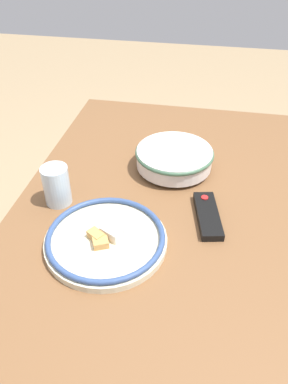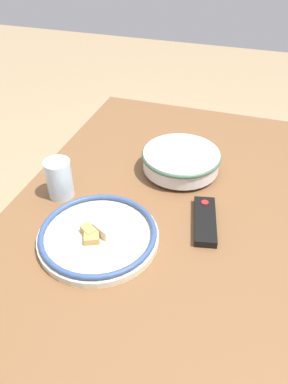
{
  "view_description": "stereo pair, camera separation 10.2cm",
  "coord_description": "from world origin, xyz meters",
  "px_view_note": "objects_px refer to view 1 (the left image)",
  "views": [
    {
      "loc": [
        0.78,
        0.1,
        1.44
      ],
      "look_at": [
        -0.0,
        -0.05,
        0.8
      ],
      "focal_mm": 35.0,
      "sensor_mm": 36.0,
      "label": 1
    },
    {
      "loc": [
        0.76,
        0.2,
        1.44
      ],
      "look_at": [
        -0.0,
        -0.05,
        0.8
      ],
      "focal_mm": 35.0,
      "sensor_mm": 36.0,
      "label": 2
    }
  ],
  "objects_px": {
    "noodle_bowl": "(174,158)",
    "food_plate": "(106,239)",
    "drinking_glass": "(57,185)",
    "tv_remote": "(208,215)"
  },
  "relations": [
    {
      "from": "noodle_bowl",
      "to": "food_plate",
      "type": "bearing_deg",
      "value": -19.05
    },
    {
      "from": "food_plate",
      "to": "drinking_glass",
      "type": "height_order",
      "value": "drinking_glass"
    },
    {
      "from": "tv_remote",
      "to": "food_plate",
      "type": "bearing_deg",
      "value": -161.79
    },
    {
      "from": "food_plate",
      "to": "drinking_glass",
      "type": "distance_m",
      "value": 0.22
    },
    {
      "from": "tv_remote",
      "to": "drinking_glass",
      "type": "relative_size",
      "value": 1.61
    },
    {
      "from": "tv_remote",
      "to": "drinking_glass",
      "type": "bearing_deg",
      "value": 168.91
    },
    {
      "from": "drinking_glass",
      "to": "tv_remote",
      "type": "bearing_deg",
      "value": 91.0
    },
    {
      "from": "noodle_bowl",
      "to": "food_plate",
      "type": "relative_size",
      "value": 0.8
    },
    {
      "from": "noodle_bowl",
      "to": "tv_remote",
      "type": "distance_m",
      "value": 0.24
    },
    {
      "from": "noodle_bowl",
      "to": "drinking_glass",
      "type": "distance_m",
      "value": 0.37
    }
  ]
}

